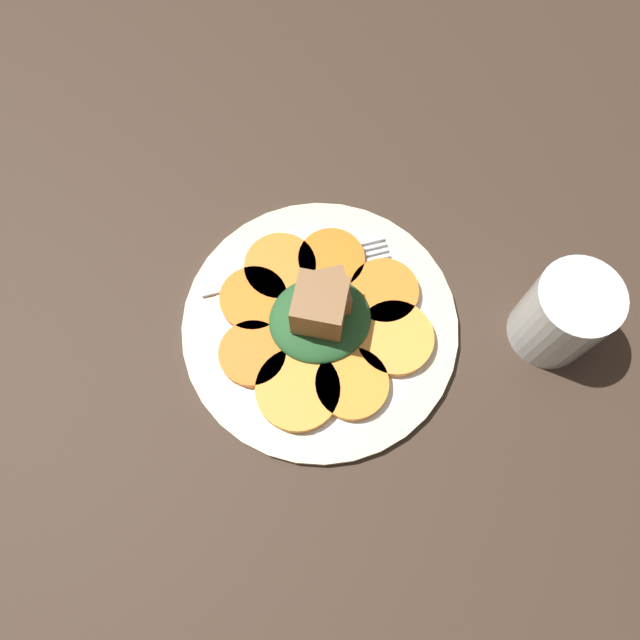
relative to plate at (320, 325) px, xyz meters
The scene contains 13 objects.
table_slab 1.52cm from the plate, ahead, with size 120.00×120.00×2.00cm, color #38281E.
plate is the anchor object (origin of this frame).
carrot_slice_0 6.75cm from the plate, 112.90° to the right, with size 6.65×6.65×1.08cm, color orange.
carrot_slice_1 7.08cm from the plate, 68.71° to the right, with size 7.15×7.15×1.08cm, color orange.
carrot_slice_2 6.97cm from the plate, 32.88° to the right, with size 6.63×6.63×1.08cm, color orange.
carrot_slice_3 7.24cm from the plate, 13.86° to the left, with size 6.41×6.41×1.08cm, color orange.
carrot_slice_4 7.11cm from the plate, 59.91° to the left, with size 7.89×7.89×1.08cm, color orange.
carrot_slice_5 6.93cm from the plate, 102.66° to the left, with size 6.86×6.86×1.08cm, color orange.
carrot_slice_6 7.41cm from the plate, 153.63° to the left, with size 7.41×7.41×1.08cm, color #F9953A.
carrot_slice_7 7.10cm from the plate, 166.48° to the right, with size 6.76×6.76×1.08cm, color orange.
center_pile 3.33cm from the plate, 128.56° to the right, with size 9.80×8.82×7.06cm.
fork 6.22cm from the plate, 84.18° to the right, with size 19.22×2.52×0.40cm.
water_glass 22.62cm from the plate, 165.69° to the left, with size 7.63×7.63×9.48cm.
Camera 1 is at (4.59, 19.79, 60.06)cm, focal length 35.00 mm.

